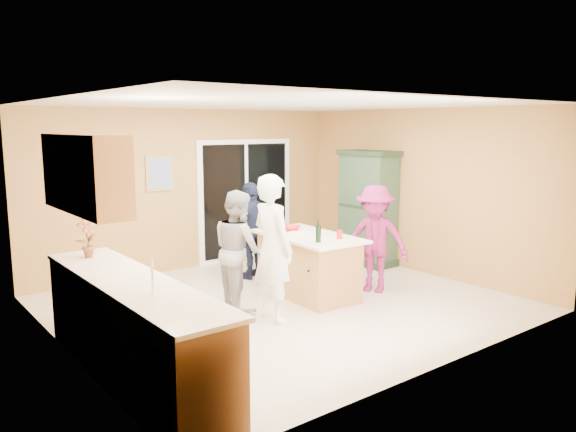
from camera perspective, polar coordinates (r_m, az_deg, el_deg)
floor at (r=7.52m, az=-0.44°, el=-8.89°), size 5.50×5.50×0.00m
ceiling at (r=7.16m, az=-0.47°, el=11.32°), size 5.50×5.00×0.10m
wall_back at (r=9.32m, az=-9.83°, el=2.67°), size 5.50×0.10×2.60m
wall_front at (r=5.48m, az=15.63°, el=-2.01°), size 5.50×0.10×2.60m
wall_left at (r=5.99m, az=-21.85°, el=-1.40°), size 0.10×5.00×2.60m
wall_right at (r=9.15m, az=13.38°, el=2.43°), size 0.10×5.00×2.60m
left_cabinet_run at (r=5.34m, az=-14.91°, el=-11.62°), size 0.65×3.05×1.24m
upper_cabinets at (r=5.78m, az=-19.96°, el=4.10°), size 0.35×1.60×0.75m
sliding_door at (r=9.85m, az=-4.31°, el=1.66°), size 1.90×0.07×2.10m
framed_picture at (r=9.03m, az=-12.90°, el=4.28°), size 0.46×0.04×0.56m
kitchen_island at (r=7.80m, az=2.05°, el=-5.19°), size 0.96×1.67×0.85m
green_hutch at (r=9.59m, az=8.12°, el=0.71°), size 0.55×1.05×1.92m
woman_white at (r=6.70m, az=-1.57°, el=-3.29°), size 0.43×0.65×1.77m
woman_grey at (r=7.18m, az=-5.03°, el=-3.45°), size 0.70×0.83×1.53m
woman_navy at (r=8.63m, az=-3.70°, el=-1.45°), size 0.95×0.65×1.49m
woman_magenta at (r=7.99m, az=8.82°, el=-2.31°), size 0.95×1.13×1.52m
serving_bowl at (r=8.00m, az=0.28°, el=-1.24°), size 0.35×0.35×0.07m
tulip_vase at (r=6.31m, az=-19.72°, el=-2.12°), size 0.26×0.20×0.43m
tumbler_near at (r=7.44m, az=5.26°, el=-1.87°), size 0.10×0.10×0.12m
tumbler_far at (r=7.74m, az=3.16°, el=-1.48°), size 0.07×0.07×0.10m
wine_bottle at (r=7.18m, az=3.10°, el=-1.78°), size 0.07×0.07×0.30m
white_plate at (r=7.80m, az=0.97°, el=-1.69°), size 0.30×0.30×0.02m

